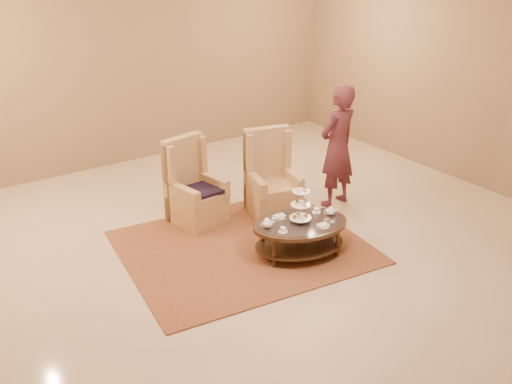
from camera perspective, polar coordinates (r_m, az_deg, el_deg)
ground at (r=7.40m, az=1.12°, el=-5.72°), size 8.00×8.00×0.00m
ceiling at (r=7.40m, az=1.12°, el=-5.72°), size 8.00×8.00×0.02m
wall_back at (r=10.12m, az=-12.50°, el=12.60°), size 8.00×0.04×3.50m
wall_right at (r=9.54m, az=21.46°, el=10.84°), size 0.04×8.00×3.50m
rug at (r=7.43m, az=-1.30°, el=-5.51°), size 3.27×2.84×0.02m
tea_table at (r=7.14m, az=4.41°, el=-3.59°), size 1.40×1.14×1.01m
armchair_left at (r=8.00m, az=-6.28°, el=-0.18°), size 0.77×0.79×1.20m
armchair_right at (r=8.20m, az=1.50°, el=0.63°), size 0.82×0.83×1.23m
person at (r=8.36m, az=8.14°, el=4.52°), size 0.72×0.53×1.82m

